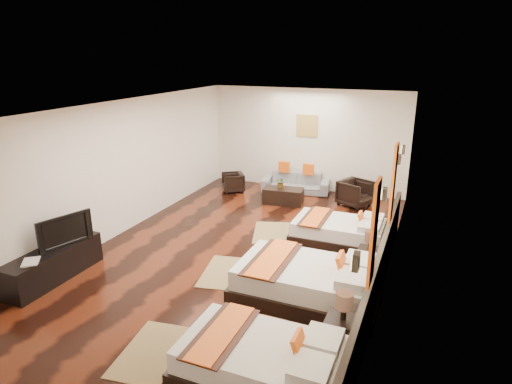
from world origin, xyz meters
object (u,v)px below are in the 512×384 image
at_px(figurine, 82,225).
at_px(sofa, 296,183).
at_px(bed_mid, 309,281).
at_px(bed_far, 340,231).
at_px(tv, 63,229).
at_px(coffee_table, 283,196).
at_px(bed_near, 263,361).
at_px(book, 22,263).
at_px(armchair_right, 355,193).
at_px(nightstand_a, 342,330).
at_px(table_plant, 281,183).
at_px(nightstand_b, 369,258).
at_px(tv_console, 54,264).
at_px(armchair_left, 233,182).

xyz_separation_m(figurine, sofa, (2.35, 5.52, -0.46)).
bearing_deg(sofa, bed_mid, -79.88).
height_order(bed_mid, bed_far, bed_mid).
relative_size(bed_mid, sofa, 1.22).
bearing_deg(tv, coffee_table, -7.62).
height_order(bed_near, bed_mid, bed_mid).
distance_m(bed_near, figurine, 4.52).
bearing_deg(book, bed_mid, 21.44).
bearing_deg(figurine, coffee_table, 62.26).
relative_size(bed_mid, coffee_table, 2.24).
distance_m(figurine, armchair_right, 6.46).
height_order(nightstand_a, table_plant, nightstand_a).
xyz_separation_m(nightstand_a, coffee_table, (-2.60, 5.19, -0.10)).
height_order(bed_far, book, bed_far).
xyz_separation_m(nightstand_b, armchair_right, (-0.87, 3.43, 0.05)).
relative_size(nightstand_b, armchair_right, 1.08).
bearing_deg(tv_console, bed_near, -11.82).
xyz_separation_m(coffee_table, table_plant, (-0.08, 0.02, 0.34)).
bearing_deg(table_plant, nightstand_a, -62.81).
height_order(bed_mid, sofa, bed_mid).
bearing_deg(bed_far, figurine, -147.70).
relative_size(bed_mid, tv, 2.34).
xyz_separation_m(bed_far, nightstand_b, (0.75, -1.09, 0.03)).
distance_m(tv_console, coffee_table, 5.70).
bearing_deg(bed_far, nightstand_b, -55.34).
height_order(nightstand_a, tv_console, nightstand_a).
distance_m(bed_far, nightstand_b, 1.32).
bearing_deg(bed_mid, bed_near, -90.11).
xyz_separation_m(bed_mid, tv_console, (-4.20, -1.07, -0.02)).
relative_size(armchair_right, coffee_table, 0.73).
bearing_deg(sofa, nightstand_a, -76.96).
xyz_separation_m(nightstand_b, figurine, (-4.95, -1.56, 0.45)).
relative_size(nightstand_a, coffee_table, 0.85).
relative_size(coffee_table, table_plant, 3.48).
bearing_deg(nightstand_b, book, -149.90).
bearing_deg(sofa, tv, -120.53).
relative_size(bed_far, sofa, 1.01).
relative_size(book, table_plant, 1.16).
xyz_separation_m(bed_near, nightstand_b, (0.75, 3.17, 0.02)).
xyz_separation_m(bed_mid, tv, (-4.15, -0.83, 0.53)).
height_order(book, armchair_left, book).
bearing_deg(armchair_right, book, 170.68).
bearing_deg(tv_console, nightstand_b, 24.87).
relative_size(sofa, coffee_table, 1.83).
bearing_deg(nightstand_a, bed_mid, 125.04).
xyz_separation_m(bed_mid, sofa, (-1.85, 5.17, -0.03)).
bearing_deg(book, nightstand_b, 30.10).
bearing_deg(tv_console, sofa, 69.39).
height_order(armchair_left, coffee_table, armchair_left).
height_order(nightstand_b, figurine, figurine).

